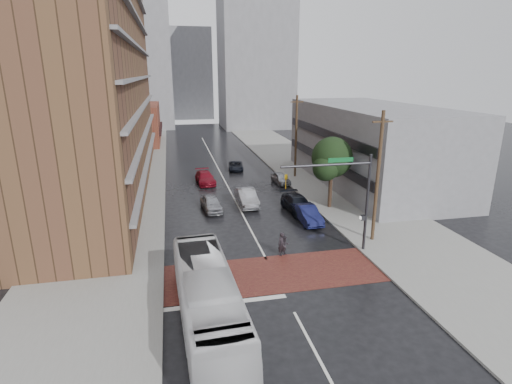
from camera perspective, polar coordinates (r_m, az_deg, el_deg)
ground at (r=26.12m, az=2.82°, el=-12.05°), size 160.00×160.00×0.00m
crosswalk at (r=26.54m, az=2.54°, el=-11.53°), size 14.00×5.00×0.02m
sidewalk_west at (r=49.04m, az=-18.07°, el=1.14°), size 9.00×90.00×0.15m
sidewalk_east at (r=51.77m, az=8.10°, el=2.62°), size 9.00×90.00×0.15m
apartment_block at (r=46.80m, az=-22.97°, el=17.25°), size 10.00×44.00×28.00m
storefront_west at (r=76.87m, az=-16.66°, el=9.29°), size 8.00×16.00×7.00m
building_east at (r=48.41m, az=15.95°, el=6.51°), size 11.00×26.00×9.00m
distant_tower_west at (r=100.47m, az=-17.49°, el=17.99°), size 18.00×16.00×32.00m
distant_tower_east at (r=96.35m, az=-0.05°, el=19.99°), size 16.00×14.00×36.00m
distant_tower_center at (r=117.25m, az=-9.50°, el=16.26°), size 12.00×10.00×24.00m
street_tree at (r=37.91m, az=10.79°, el=4.52°), size 4.20×4.10×6.90m
signal_mast at (r=28.41m, az=13.13°, el=0.27°), size 6.50×0.30×7.20m
utility_pole_near at (r=30.91m, az=16.99°, el=2.08°), size 1.60×0.26×10.00m
utility_pole_far at (r=48.98m, az=5.74°, el=7.94°), size 1.60×0.26×10.00m
transit_bus at (r=20.95m, az=-6.91°, el=-15.03°), size 3.17×11.49×3.17m
pedestrian_a at (r=28.63m, az=3.75°, el=-7.44°), size 0.67×0.49×1.72m
pedestrian_b at (r=28.74m, az=4.15°, el=-7.63°), size 0.86×0.77×1.47m
car_travel_a at (r=37.88m, az=-6.41°, el=-1.62°), size 2.07×4.27×1.40m
car_travel_b at (r=39.05m, az=-1.34°, el=-0.80°), size 1.76×4.90×1.61m
car_travel_c at (r=47.21m, az=-7.28°, el=2.05°), size 2.32×4.94×1.39m
suv_travel at (r=53.41m, az=-2.90°, el=3.74°), size 2.37×4.25×1.12m
car_parked_near at (r=35.03m, az=7.36°, el=-3.16°), size 1.64×4.46×1.46m
car_parked_mid at (r=37.43m, az=6.01°, el=-1.76°), size 2.51×5.34×1.51m
car_parked_far at (r=46.96m, az=3.55°, el=1.99°), size 1.86×3.85×1.26m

